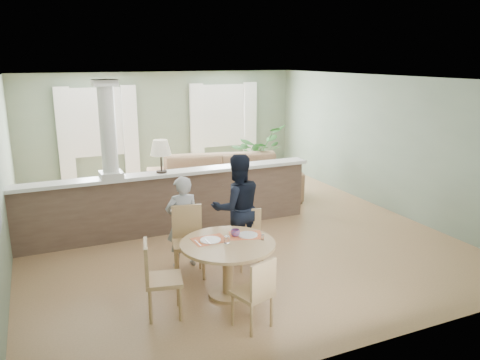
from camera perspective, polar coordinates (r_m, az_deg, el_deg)
name	(u,v)px	position (r m, az deg, el deg)	size (l,w,h in m)	color
ground	(223,228)	(8.63, -2.09, -5.87)	(8.00, 8.00, 0.00)	tan
room_shell	(208,126)	(8.74, -3.92, 6.64)	(7.02, 8.02, 2.71)	gray
pony_wall	(166,195)	(8.30, -8.99, -1.76)	(5.32, 0.38, 2.70)	brown
sofa	(224,179)	(10.18, -2.02, 0.16)	(3.28, 1.28, 0.96)	olive
houseplant	(257,156)	(11.32, 2.12, 2.97)	(1.32, 1.14, 1.46)	#2B6126
dining_table	(228,253)	(6.10, -1.47, -8.90)	(1.22, 1.22, 0.84)	tan
chair_far_boy	(188,237)	(6.75, -6.34, -6.97)	(0.53, 0.53, 1.00)	tan
chair_far_man	(250,236)	(6.97, 1.22, -6.84)	(0.48, 0.48, 0.86)	tan
chair_near	(256,291)	(5.44, 2.02, -13.32)	(0.49, 0.49, 0.87)	tan
chair_side	(157,276)	(5.75, -10.05, -11.40)	(0.51, 0.51, 0.95)	tan
child_person	(183,222)	(6.95, -7.01, -5.10)	(0.51, 0.33, 1.39)	#A2A2A7
man_person	(237,208)	(7.09, -0.35, -3.39)	(0.81, 0.63, 1.66)	black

